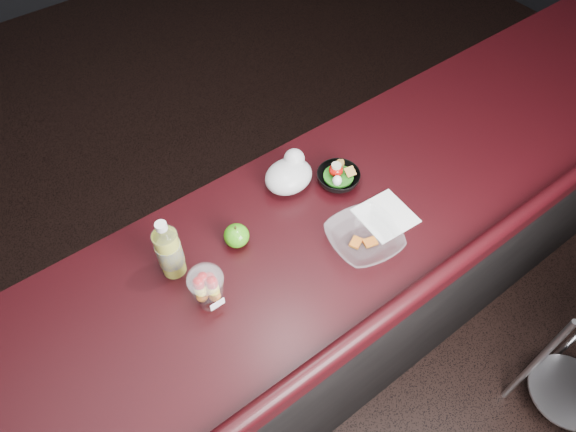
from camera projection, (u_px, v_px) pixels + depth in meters
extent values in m
plane|color=black|center=(324.00, 430.00, 2.19)|extent=(8.00, 8.00, 0.00)
cube|color=black|center=(281.00, 328.00, 1.95)|extent=(4.00, 0.65, 0.98)
cube|color=black|center=(279.00, 253.00, 1.55)|extent=(4.06, 0.71, 0.04)
cylinder|color=silver|center=(568.00, 391.00, 2.12)|extent=(0.32, 0.32, 0.01)
cylinder|color=silver|center=(535.00, 364.00, 2.00)|extent=(0.02, 0.02, 0.72)
cylinder|color=gold|center=(170.00, 253.00, 1.43)|extent=(0.07, 0.07, 0.17)
cylinder|color=white|center=(170.00, 253.00, 1.43)|extent=(0.07, 0.07, 0.17)
cone|color=white|center=(163.00, 232.00, 1.35)|extent=(0.07, 0.07, 0.03)
cylinder|color=white|center=(161.00, 226.00, 1.33)|extent=(0.03, 0.03, 0.02)
cylinder|color=#072D99|center=(170.00, 253.00, 1.43)|extent=(0.07, 0.07, 0.08)
ellipsoid|color=white|center=(205.00, 279.00, 1.34)|extent=(0.10, 0.10, 0.05)
ellipsoid|color=#2A9311|center=(237.00, 236.00, 1.53)|extent=(0.08, 0.08, 0.07)
cylinder|color=black|center=(235.00, 228.00, 1.50)|extent=(0.01, 0.01, 0.01)
ellipsoid|color=silver|center=(289.00, 176.00, 1.66)|extent=(0.16, 0.13, 0.10)
sphere|color=silver|center=(294.00, 159.00, 1.65)|extent=(0.07, 0.07, 0.07)
imported|color=black|center=(338.00, 178.00, 1.69)|extent=(0.16, 0.16, 0.04)
cylinder|color=#0F470C|center=(338.00, 176.00, 1.68)|extent=(0.10, 0.10, 0.01)
ellipsoid|color=#A20B06|center=(336.00, 170.00, 1.67)|extent=(0.05, 0.05, 0.04)
cylinder|color=beige|center=(336.00, 166.00, 1.65)|extent=(0.03, 0.03, 0.01)
ellipsoid|color=white|center=(337.00, 181.00, 1.65)|extent=(0.03, 0.03, 0.04)
imported|color=silver|center=(364.00, 238.00, 1.53)|extent=(0.24, 0.24, 0.05)
cube|color=#990F0C|center=(356.00, 242.00, 1.54)|extent=(0.05, 0.04, 0.01)
cube|color=#990F0C|center=(370.00, 242.00, 1.54)|extent=(0.05, 0.04, 0.01)
cube|color=white|center=(385.00, 216.00, 1.61)|extent=(0.17, 0.17, 0.00)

